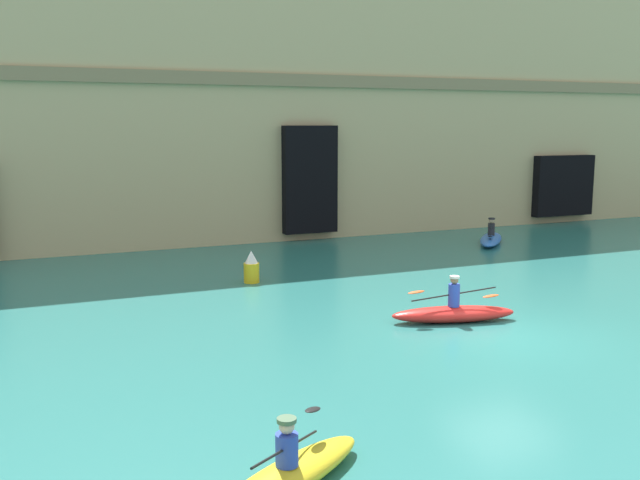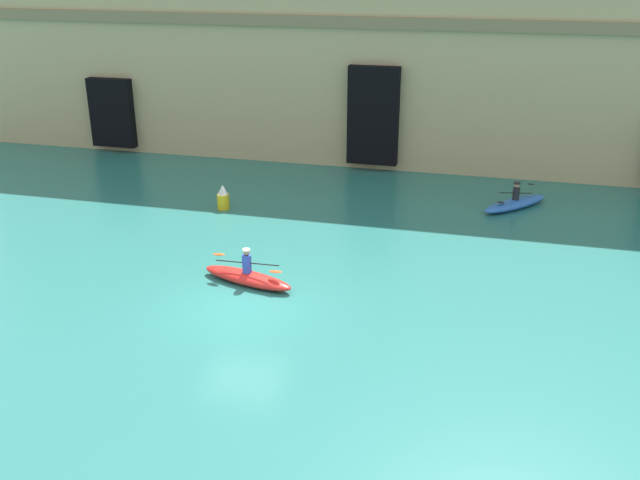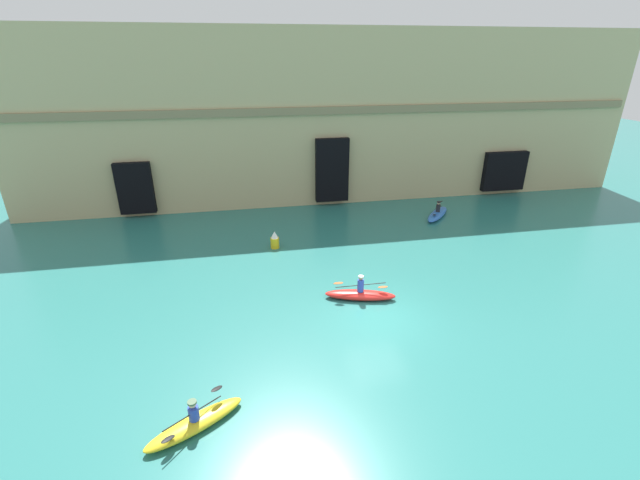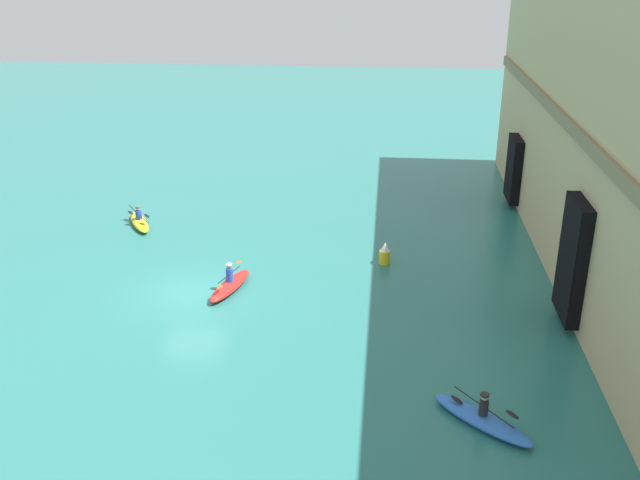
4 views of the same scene
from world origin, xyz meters
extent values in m
plane|color=#28706B|center=(0.00, 0.00, 0.00)|extent=(120.00, 120.00, 0.00)
cube|color=#847555|center=(2.01, 14.88, 6.72)|extent=(43.99, 0.24, 0.51)
cube|color=black|center=(-12.28, 14.78, 2.03)|extent=(2.30, 0.70, 3.45)
cube|color=black|center=(1.16, 14.78, 2.61)|extent=(2.36, 0.70, 4.53)
ellipsoid|color=yellow|center=(-7.20, -4.62, 0.18)|extent=(3.05, 2.15, 0.36)
cylinder|color=#2D47B7|center=(-7.20, -4.62, 0.59)|extent=(0.32, 0.32, 0.45)
sphere|color=beige|center=(-7.20, -4.62, 0.92)|extent=(0.22, 0.22, 0.22)
cylinder|color=#4C6B4C|center=(-7.20, -4.62, 1.01)|extent=(0.27, 0.27, 0.06)
cylinder|color=black|center=(-7.20, -4.62, 0.61)|extent=(1.52, 1.53, 0.45)
ellipsoid|color=black|center=(-7.87, -5.29, 0.43)|extent=(0.44, 0.44, 0.13)
ellipsoid|color=black|center=(-6.54, -3.95, 0.79)|extent=(0.44, 0.44, 0.13)
ellipsoid|color=blue|center=(7.76, 10.90, 0.18)|extent=(2.89, 3.12, 0.36)
cylinder|color=#232328|center=(7.76, 10.90, 0.61)|extent=(0.28, 0.28, 0.50)
sphere|color=tan|center=(7.76, 10.90, 0.97)|extent=(0.22, 0.22, 0.22)
cylinder|color=#232328|center=(7.76, 10.90, 1.06)|extent=(0.27, 0.27, 0.06)
cylinder|color=black|center=(7.76, 10.90, 0.64)|extent=(1.33, 1.66, 0.48)
ellipsoid|color=black|center=(7.18, 10.18, 0.44)|extent=(0.42, 0.46, 0.14)
ellipsoid|color=black|center=(8.34, 11.63, 0.83)|extent=(0.42, 0.46, 0.14)
ellipsoid|color=red|center=(-0.37, 1.55, 0.20)|extent=(3.28, 1.56, 0.40)
cylinder|color=#2D47B7|center=(-0.37, 1.55, 0.69)|extent=(0.29, 0.29, 0.58)
sphere|color=#9E704C|center=(-0.37, 1.55, 1.08)|extent=(0.20, 0.20, 0.20)
cylinder|color=silver|center=(-0.37, 1.55, 1.15)|extent=(0.25, 0.25, 0.06)
cylinder|color=black|center=(-0.37, 1.55, 0.72)|extent=(2.23, 0.44, 0.27)
ellipsoid|color=#D84C19|center=(-1.37, 1.73, 0.82)|extent=(0.47, 0.26, 0.10)
ellipsoid|color=#D84C19|center=(0.62, 1.37, 0.61)|extent=(0.47, 0.26, 0.10)
cylinder|color=yellow|center=(-3.67, 7.88, 0.31)|extent=(0.49, 0.49, 0.62)
cone|color=white|center=(-3.67, 7.88, 0.82)|extent=(0.42, 0.42, 0.39)
camera|label=1|loc=(-10.39, -13.14, 4.97)|focal=40.00mm
camera|label=2|loc=(6.83, -17.46, 9.79)|focal=40.00mm
camera|label=3|loc=(-5.33, -14.61, 10.29)|focal=24.00mm
camera|label=4|loc=(25.62, 7.78, 13.16)|focal=40.00mm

